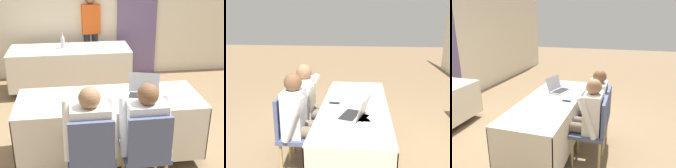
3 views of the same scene
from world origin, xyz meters
TOP-DOWN VIEW (x-y plane):
  - ground_plane at (0.00, 0.00)m, footprint 24.00×24.00m
  - wall_back at (0.00, 2.81)m, footprint 12.00×0.06m
  - curtain_panel at (0.89, 2.75)m, footprint 0.76×0.04m
  - conference_table_near at (0.00, 0.00)m, footprint 2.06×0.78m
  - conference_table_far at (-0.42, 2.09)m, footprint 2.06×0.78m
  - laptop at (0.38, 0.01)m, footprint 0.42×0.39m
  - cell_phone at (-0.02, -0.25)m, footprint 0.08×0.14m
  - paper_beside_laptop at (0.39, 0.05)m, footprint 0.22×0.30m
  - paper_centre_table at (0.35, 0.00)m, footprint 0.30×0.35m
  - paper_left_edge at (0.55, 0.05)m, footprint 0.29×0.35m
  - water_bottle at (-0.54, 2.14)m, footprint 0.07×0.07m
  - chair_near_left at (-0.26, -0.70)m, footprint 0.44×0.44m
  - chair_near_right at (0.26, -0.70)m, footprint 0.44×0.44m
  - person_checkered_shirt at (-0.26, -0.59)m, footprint 0.50×0.52m
  - person_white_shirt at (0.26, -0.59)m, footprint 0.50×0.52m
  - person_red_shirt at (-0.01, 2.78)m, footprint 0.37×0.25m

SIDE VIEW (x-z plane):
  - ground_plane at x=0.00m, z-range 0.00..0.00m
  - chair_near_left at x=-0.26m, z-range 0.06..0.98m
  - chair_near_right at x=0.26m, z-range 0.06..0.98m
  - conference_table_near at x=0.00m, z-range 0.20..0.96m
  - conference_table_far at x=-0.42m, z-range 0.20..0.96m
  - person_checkered_shirt at x=-0.26m, z-range 0.08..1.27m
  - person_white_shirt at x=0.26m, z-range 0.08..1.27m
  - paper_beside_laptop at x=0.39m, z-range 0.76..0.76m
  - paper_centre_table at x=0.35m, z-range 0.76..0.76m
  - paper_left_edge at x=0.55m, z-range 0.76..0.76m
  - cell_phone at x=-0.02m, z-range 0.76..0.77m
  - laptop at x=0.38m, z-range 0.69..0.92m
  - water_bottle at x=-0.54m, z-range 0.75..1.01m
  - person_red_shirt at x=-0.01m, z-range 0.12..1.71m
  - curtain_panel at x=0.89m, z-range 0.00..2.65m
  - wall_back at x=0.00m, z-range 0.00..2.70m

